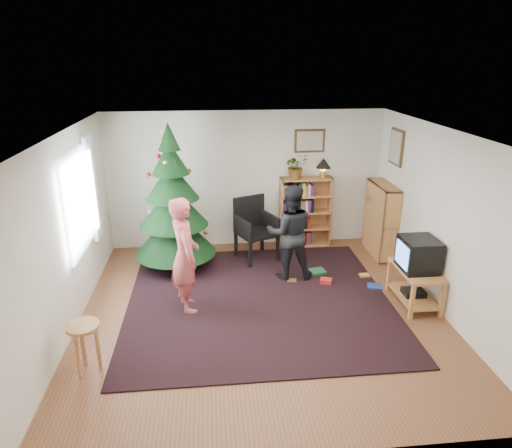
{
  "coord_description": "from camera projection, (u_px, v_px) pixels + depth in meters",
  "views": [
    {
      "loc": [
        -0.65,
        -5.58,
        3.4
      ],
      "look_at": [
        -0.01,
        0.58,
        1.1
      ],
      "focal_mm": 32.0,
      "sensor_mm": 36.0,
      "label": 1
    }
  ],
  "objects": [
    {
      "name": "floor_clutter",
      "position": [
        335.0,
        279.0,
        7.29
      ],
      "size": [
        1.44,
        0.77,
        0.08
      ],
      "color": "#A51E19",
      "rests_on": "rug"
    },
    {
      "name": "picture_right",
      "position": [
        396.0,
        147.0,
        7.64
      ],
      "size": [
        0.03,
        0.5,
        0.6
      ],
      "color": "#4C3319",
      "rests_on": "wall_right"
    },
    {
      "name": "floor",
      "position": [
        261.0,
        311.0,
        6.45
      ],
      "size": [
        5.0,
        5.0,
        0.0
      ],
      "primitive_type": "plane",
      "color": "brown",
      "rests_on": "ground"
    },
    {
      "name": "wall_right",
      "position": [
        442.0,
        222.0,
        6.25
      ],
      "size": [
        0.02,
        5.0,
        2.5
      ],
      "primitive_type": "cube",
      "color": "silver",
      "rests_on": "floor"
    },
    {
      "name": "picture_back",
      "position": [
        310.0,
        141.0,
        8.18
      ],
      "size": [
        0.55,
        0.03,
        0.42
      ],
      "color": "#4C3319",
      "rests_on": "wall_back"
    },
    {
      "name": "crt_tv",
      "position": [
        418.0,
        254.0,
        6.39
      ],
      "size": [
        0.49,
        0.52,
        0.46
      ],
      "color": "black",
      "rests_on": "tv_stand"
    },
    {
      "name": "wall_left",
      "position": [
        66.0,
        236.0,
        5.77
      ],
      "size": [
        0.02,
        5.0,
        2.5
      ],
      "primitive_type": "cube",
      "color": "silver",
      "rests_on": "floor"
    },
    {
      "name": "table_lamp",
      "position": [
        323.0,
        164.0,
        8.22
      ],
      "size": [
        0.27,
        0.27,
        0.36
      ],
      "color": "#A57F33",
      "rests_on": "bookshelf_back"
    },
    {
      "name": "rug",
      "position": [
        259.0,
        300.0,
        6.72
      ],
      "size": [
        3.8,
        3.6,
        0.02
      ],
      "primitive_type": "cube",
      "color": "black",
      "rests_on": "floor"
    },
    {
      "name": "bookshelf_back",
      "position": [
        305.0,
        211.0,
        8.5
      ],
      "size": [
        0.95,
        0.3,
        1.3
      ],
      "color": "#C08444",
      "rests_on": "floor"
    },
    {
      "name": "armchair",
      "position": [
        256.0,
        225.0,
        8.0
      ],
      "size": [
        0.79,
        0.81,
        1.1
      ],
      "rotation": [
        0.0,
        0.0,
        0.41
      ],
      "color": "black",
      "rests_on": "rug"
    },
    {
      "name": "curtain",
      "position": [
        93.0,
        189.0,
        6.9
      ],
      "size": [
        0.06,
        0.35,
        1.6
      ],
      "primitive_type": "cube",
      "color": "white",
      "rests_on": "wall_left"
    },
    {
      "name": "stool",
      "position": [
        84.0,
        335.0,
        5.07
      ],
      "size": [
        0.37,
        0.37,
        0.61
      ],
      "color": "#C08444",
      "rests_on": "floor"
    },
    {
      "name": "potted_plant",
      "position": [
        296.0,
        166.0,
        8.18
      ],
      "size": [
        0.46,
        0.42,
        0.46
      ],
      "primitive_type": "imported",
      "rotation": [
        0.0,
        0.0,
        0.16
      ],
      "color": "gray",
      "rests_on": "bookshelf_back"
    },
    {
      "name": "tv_stand",
      "position": [
        415.0,
        283.0,
        6.55
      ],
      "size": [
        0.49,
        0.89,
        0.55
      ],
      "color": "#C08444",
      "rests_on": "floor"
    },
    {
      "name": "wall_back",
      "position": [
        246.0,
        180.0,
        8.34
      ],
      "size": [
        5.0,
        0.02,
        2.5
      ],
      "primitive_type": "cube",
      "color": "silver",
      "rests_on": "floor"
    },
    {
      "name": "person_by_chair",
      "position": [
        290.0,
        233.0,
        7.17
      ],
      "size": [
        0.78,
        0.63,
        1.54
      ],
      "primitive_type": "imported",
      "rotation": [
        0.0,
        0.0,
        3.08
      ],
      "color": "black",
      "rests_on": "rug"
    },
    {
      "name": "ceiling",
      "position": [
        262.0,
        133.0,
        5.58
      ],
      "size": [
        5.0,
        5.0,
        0.0
      ],
      "primitive_type": "plane",
      "rotation": [
        3.14,
        0.0,
        0.0
      ],
      "color": "white",
      "rests_on": "wall_back"
    },
    {
      "name": "wall_front",
      "position": [
        297.0,
        339.0,
        3.68
      ],
      "size": [
        5.0,
        0.02,
        2.5
      ],
      "primitive_type": "cube",
      "color": "silver",
      "rests_on": "floor"
    },
    {
      "name": "person_standing",
      "position": [
        185.0,
        255.0,
        6.24
      ],
      "size": [
        0.55,
        0.69,
        1.65
      ],
      "primitive_type": "imported",
      "rotation": [
        0.0,
        0.0,
        1.85
      ],
      "color": "#B6494B",
      "rests_on": "rug"
    },
    {
      "name": "bookshelf_right",
      "position": [
        381.0,
        219.0,
        8.09
      ],
      "size": [
        0.3,
        0.95,
        1.3
      ],
      "rotation": [
        0.0,
        0.0,
        1.57
      ],
      "color": "#C08444",
      "rests_on": "floor"
    },
    {
      "name": "window_pane",
      "position": [
        78.0,
        203.0,
        6.25
      ],
      "size": [
        0.04,
        1.2,
        1.4
      ],
      "primitive_type": "cube",
      "color": "silver",
      "rests_on": "wall_left"
    },
    {
      "name": "christmas_tree",
      "position": [
        173.0,
        210.0,
        7.45
      ],
      "size": [
        1.34,
        1.34,
        2.44
      ],
      "rotation": [
        0.0,
        0.0,
        0.19
      ],
      "color": "#3F2816",
      "rests_on": "rug"
    }
  ]
}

